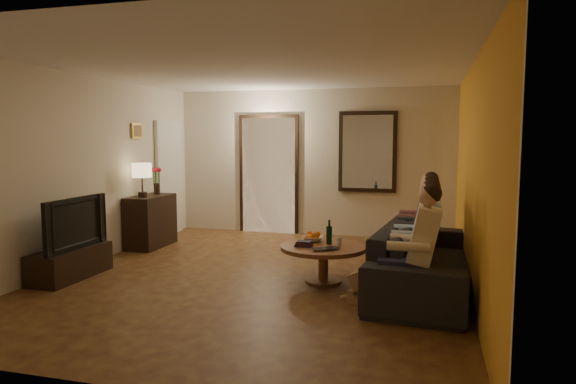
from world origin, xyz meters
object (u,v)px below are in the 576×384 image
(sofa, at_px, (428,258))
(laptop, at_px, (327,250))
(person_b, at_px, (419,243))
(coffee_table, at_px, (323,264))
(dog, at_px, (372,279))
(table_lamp, at_px, (142,180))
(tv, at_px, (69,223))
(person_d, at_px, (420,225))
(tv_stand, at_px, (70,263))
(dresser, at_px, (151,221))
(wine_bottle, at_px, (329,232))
(person_c, at_px, (420,233))
(bowl, at_px, (313,239))
(person_a, at_px, (417,255))

(sofa, relative_size, laptop, 7.77)
(person_b, relative_size, coffee_table, 1.16)
(dog, xyz_separation_m, coffee_table, (-0.66, 0.71, -0.06))
(table_lamp, relative_size, tv, 0.49)
(tv, bearing_deg, person_b, -85.30)
(table_lamp, relative_size, person_d, 0.45)
(tv_stand, bearing_deg, dresser, 90.00)
(person_d, relative_size, wine_bottle, 3.87)
(dresser, distance_m, coffee_table, 3.35)
(person_b, bearing_deg, person_c, 90.00)
(person_b, xyz_separation_m, person_c, (0.00, 0.60, 0.00))
(person_c, bearing_deg, dog, -113.78)
(tv_stand, xyz_separation_m, sofa, (4.29, 0.64, 0.19))
(person_d, relative_size, dog, 2.14)
(bowl, bearing_deg, dog, -47.74)
(person_b, relative_size, person_c, 1.00)
(dresser, distance_m, laptop, 3.55)
(tv_stand, bearing_deg, sofa, 8.54)
(tv, relative_size, person_a, 0.93)
(sofa, bearing_deg, bowl, 87.78)
(person_c, bearing_deg, tv, -167.31)
(laptop, bearing_deg, person_a, -66.59)
(sofa, bearing_deg, person_b, 167.89)
(person_b, distance_m, coffee_table, 1.21)
(dresser, relative_size, bowl, 3.57)
(person_d, relative_size, laptop, 3.65)
(table_lamp, xyz_separation_m, bowl, (2.90, -0.86, -0.61))
(tv, xyz_separation_m, person_b, (4.19, 0.34, -0.09))
(table_lamp, relative_size, coffee_table, 0.52)
(person_b, distance_m, dog, 0.69)
(tv_stand, xyz_separation_m, tv, (0.00, 0.00, 0.51))
(person_c, relative_size, dog, 2.14)
(dresser, bearing_deg, person_b, -20.73)
(tv, bearing_deg, person_d, -69.78)
(wine_bottle, relative_size, laptop, 0.94)
(sofa, height_order, person_a, person_a)
(dog, bearing_deg, tv, -167.58)
(table_lamp, distance_m, person_d, 4.23)
(tv, height_order, laptop, tv)
(dresser, xyz_separation_m, tv_stand, (0.00, -1.93, -0.23))
(table_lamp, relative_size, person_b, 0.45)
(table_lamp, relative_size, dog, 0.96)
(dresser, relative_size, tv, 0.83)
(person_d, xyz_separation_m, laptop, (-1.01, -1.19, -0.14))
(tv_stand, relative_size, wine_bottle, 3.60)
(person_a, relative_size, person_c, 1.00)
(dog, relative_size, laptop, 1.70)
(person_c, xyz_separation_m, wine_bottle, (-1.06, -0.21, 0.01))
(person_a, xyz_separation_m, person_d, (0.00, 1.80, 0.00))
(tv_stand, bearing_deg, person_a, -3.49)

